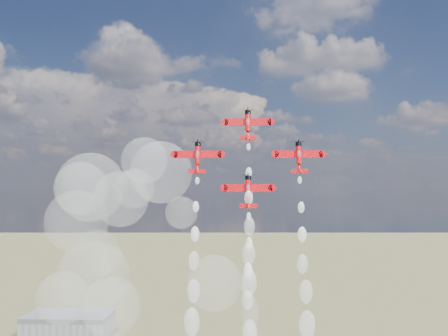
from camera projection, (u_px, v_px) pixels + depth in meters
hangar at (68, 324)px, 311.38m from camera, size 50.00×28.00×13.00m
plane_lead at (248, 124)px, 133.29m from camera, size 11.82×4.87×8.21m
plane_left at (197, 157)px, 130.81m from camera, size 11.82×4.87×8.21m
plane_right at (299, 157)px, 129.88m from camera, size 11.82×4.87×8.21m
plane_slot at (248, 191)px, 127.40m from camera, size 11.82×4.87×8.21m
smoke_trail_lead at (249, 323)px, 117.19m from camera, size 5.14×19.45×53.50m
drifted_smoke_cloud at (115, 232)px, 158.65m from camera, size 61.83×39.57×56.23m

